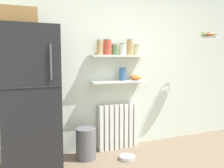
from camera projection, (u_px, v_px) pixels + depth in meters
name	position (u px, v px, depth m)	size (l,w,h in m)	color
back_wall	(118.00, 65.00, 3.70)	(7.04, 0.10, 2.60)	silver
refrigerator	(30.00, 97.00, 2.88)	(0.66, 0.67, 1.96)	black
radiator	(118.00, 126.00, 3.66)	(0.63, 0.12, 0.70)	white
wall_shelf_lower	(119.00, 82.00, 3.56)	(0.87, 0.22, 0.03)	white
wall_shelf_upper	(119.00, 56.00, 3.52)	(0.87, 0.22, 0.03)	white
storage_jar_0	(100.00, 47.00, 3.39)	(0.08, 0.08, 0.22)	tan
storage_jar_1	(107.00, 47.00, 3.43)	(0.12, 0.12, 0.23)	#C64C38
storage_jar_2	(115.00, 50.00, 3.48)	(0.10, 0.10, 0.17)	#5B7F4C
storage_jar_3	(123.00, 49.00, 3.53)	(0.11, 0.11, 0.18)	silver
storage_jar_4	(130.00, 47.00, 3.57)	(0.09, 0.09, 0.24)	tan
storage_jar_5	(137.00, 50.00, 3.62)	(0.10, 0.10, 0.16)	beige
vase	(123.00, 74.00, 3.57)	(0.10, 0.10, 0.20)	#38609E
shelf_bowl	(136.00, 78.00, 3.66)	(0.18, 0.18, 0.08)	orange
trash_bin	(86.00, 143.00, 3.27)	(0.28, 0.28, 0.43)	slate
pet_food_bowl	(127.00, 158.00, 3.27)	(0.22, 0.22, 0.05)	#B7B7BC
hanging_fruit_basket	(208.00, 35.00, 3.79)	(0.28, 0.28, 0.10)	#B2B2B7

